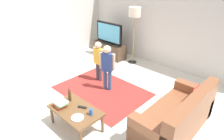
# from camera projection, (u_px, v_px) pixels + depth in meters

# --- Properties ---
(ground) EXTENTS (7.80, 7.80, 0.00)m
(ground) POSITION_uv_depth(u_px,v_px,m) (94.00, 104.00, 4.45)
(ground) COLOR beige
(wall_back) EXTENTS (6.00, 0.12, 2.70)m
(wall_back) POSITION_uv_depth(u_px,v_px,m) (168.00, 23.00, 5.80)
(wall_back) COLOR silver
(wall_back) RESTS_ON ground
(wall_left) EXTENTS (0.12, 6.00, 2.70)m
(wall_left) POSITION_uv_depth(u_px,v_px,m) (23.00, 24.00, 5.70)
(wall_left) COLOR silver
(wall_left) RESTS_ON ground
(area_rug) EXTENTS (2.20, 1.60, 0.01)m
(area_rug) POSITION_uv_depth(u_px,v_px,m) (102.00, 91.00, 4.95)
(area_rug) COLOR #9E2D28
(area_rug) RESTS_ON ground
(tv_stand) EXTENTS (1.20, 0.44, 0.50)m
(tv_stand) POSITION_uv_depth(u_px,v_px,m) (110.00, 50.00, 6.90)
(tv_stand) COLOR #4C3828
(tv_stand) RESTS_ON ground
(tv) EXTENTS (1.10, 0.28, 0.71)m
(tv) POSITION_uv_depth(u_px,v_px,m) (109.00, 33.00, 6.62)
(tv) COLOR black
(tv) RESTS_ON tv_stand
(couch) EXTENTS (0.80, 1.80, 0.86)m
(couch) POSITION_uv_depth(u_px,v_px,m) (179.00, 118.00, 3.58)
(couch) COLOR brown
(couch) RESTS_ON ground
(floor_lamp) EXTENTS (0.36, 0.36, 1.78)m
(floor_lamp) POSITION_uv_depth(u_px,v_px,m) (135.00, 15.00, 5.87)
(floor_lamp) COLOR #262626
(floor_lamp) RESTS_ON ground
(child_near_tv) EXTENTS (0.37, 0.18, 1.10)m
(child_near_tv) POSITION_uv_depth(u_px,v_px,m) (98.00, 58.00, 5.17)
(child_near_tv) COLOR #4C4C59
(child_near_tv) RESTS_ON ground
(child_center) EXTENTS (0.37, 0.23, 1.18)m
(child_center) POSITION_uv_depth(u_px,v_px,m) (107.00, 64.00, 4.71)
(child_center) COLOR #33598C
(child_center) RESTS_ON ground
(coffee_table) EXTENTS (1.00, 0.60, 0.42)m
(coffee_table) POSITION_uv_depth(u_px,v_px,m) (76.00, 112.00, 3.62)
(coffee_table) COLOR brown
(coffee_table) RESTS_ON ground
(book_stack) EXTENTS (0.27, 0.24, 0.12)m
(book_stack) POSITION_uv_depth(u_px,v_px,m) (61.00, 103.00, 3.66)
(book_stack) COLOR red
(book_stack) RESTS_ON coffee_table
(bottle) EXTENTS (0.06, 0.06, 0.28)m
(bottle) POSITION_uv_depth(u_px,v_px,m) (70.00, 96.00, 3.80)
(bottle) COLOR #4C3319
(bottle) RESTS_ON coffee_table
(tv_remote) EXTENTS (0.17, 0.12, 0.02)m
(tv_remote) POSITION_uv_depth(u_px,v_px,m) (82.00, 107.00, 3.64)
(tv_remote) COLOR black
(tv_remote) RESTS_ON coffee_table
(soda_can) EXTENTS (0.07, 0.07, 0.12)m
(soda_can) POSITION_uv_depth(u_px,v_px,m) (91.00, 112.00, 3.44)
(soda_can) COLOR #2659B2
(soda_can) RESTS_ON coffee_table
(plate) EXTENTS (0.22, 0.22, 0.02)m
(plate) POSITION_uv_depth(u_px,v_px,m) (77.00, 118.00, 3.38)
(plate) COLOR white
(plate) RESTS_ON coffee_table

